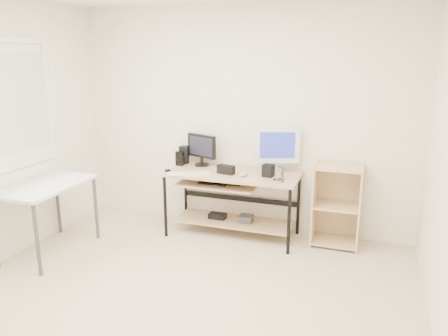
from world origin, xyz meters
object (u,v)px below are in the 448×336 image
side_table (46,192)px  shelf_unit (337,204)px  audio_controller (180,158)px  desk (230,190)px  white_imac (278,146)px  black_monitor (202,148)px

side_table → shelf_unit: size_ratio=1.11×
side_table → audio_controller: bearing=49.7°
desk → side_table: bearing=-147.3°
desk → audio_controller: size_ratio=8.65×
side_table → audio_controller: size_ratio=5.77×
desk → side_table: (-1.65, -1.06, 0.13)m
shelf_unit → white_imac: white_imac is taller
desk → audio_controller: audio_controller is taller
shelf_unit → audio_controller: audio_controller is taller
desk → white_imac: size_ratio=2.88×
shelf_unit → audio_controller: (-1.85, -0.06, 0.38)m
desk → black_monitor: bearing=156.5°
audio_controller → black_monitor: bearing=24.9°
white_imac → black_monitor: bearing=161.5°
shelf_unit → audio_controller: 1.89m
audio_controller → side_table: bearing=-123.6°
white_imac → audio_controller: white_imac is taller
white_imac → audio_controller: size_ratio=3.00×
black_monitor → white_imac: size_ratio=0.77×
shelf_unit → side_table: bearing=-156.7°
black_monitor → shelf_unit: bearing=20.0°
audio_controller → desk: bearing=-1.7°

